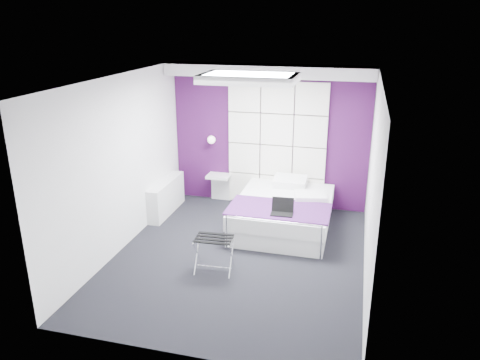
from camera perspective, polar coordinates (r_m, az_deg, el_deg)
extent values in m
plane|color=black|center=(7.01, -0.17, -9.37)|extent=(4.40, 4.40, 0.00)
plane|color=white|center=(6.20, -0.19, 12.21)|extent=(4.40, 4.40, 0.00)
plane|color=silver|center=(8.55, 3.59, 5.29)|extent=(3.60, 0.00, 3.60)
plane|color=silver|center=(7.14, -14.29, 1.88)|extent=(0.00, 4.40, 4.40)
plane|color=silver|center=(6.30, 15.85, -0.60)|extent=(0.00, 4.40, 4.40)
cube|color=#390E3C|center=(8.54, 3.58, 5.27)|extent=(3.58, 0.02, 2.58)
cube|color=white|center=(8.10, 3.42, 13.13)|extent=(3.58, 0.50, 0.20)
sphere|color=white|center=(8.70, -3.43, 4.98)|extent=(0.15, 0.15, 0.15)
cube|color=white|center=(8.52, -8.98, -2.04)|extent=(0.22, 1.20, 0.60)
cube|color=white|center=(7.90, 5.27, -4.91)|extent=(1.49, 1.86, 0.28)
cube|color=white|center=(7.80, 5.33, -3.19)|extent=(1.53, 1.90, 0.23)
cube|color=#3F154F|center=(7.32, 4.76, -3.58)|extent=(1.59, 0.84, 0.03)
cube|color=white|center=(8.82, -2.62, 0.48)|extent=(0.43, 0.33, 0.05)
cube|color=black|center=(6.46, -3.20, -7.11)|extent=(0.51, 0.37, 0.01)
cube|color=black|center=(7.12, 5.13, -4.11)|extent=(0.33, 0.23, 0.02)
cube|color=black|center=(7.17, 5.32, -2.87)|extent=(0.33, 0.01, 0.22)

